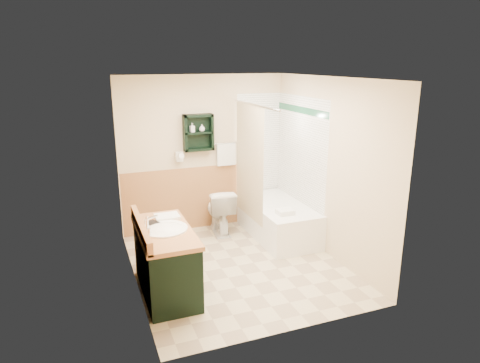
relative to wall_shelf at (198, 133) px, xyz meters
name	(u,v)px	position (x,y,z in m)	size (l,w,h in m)	color
floor	(238,266)	(0.10, -1.41, -1.55)	(3.00, 3.00, 0.00)	beige
back_wall	(203,153)	(0.10, 0.11, -0.35)	(2.60, 0.04, 2.40)	beige
left_wall	(128,189)	(-1.22, -1.41, -0.35)	(0.04, 3.00, 2.40)	beige
right_wall	(330,168)	(1.42, -1.41, -0.35)	(0.04, 3.00, 2.40)	beige
ceiling	(238,76)	(0.10, -1.41, 0.87)	(2.60, 3.00, 0.04)	white
wainscot_left	(136,245)	(-1.19, -1.41, -1.05)	(2.98, 2.98, 1.00)	tan
wainscot_back	(205,197)	(0.10, 0.08, -1.05)	(2.58, 2.58, 1.00)	tan
mirror_frame	(138,174)	(-1.17, -1.96, -0.05)	(1.30, 1.30, 1.00)	brown
mirror_glass	(139,174)	(-1.17, -1.96, -0.05)	(1.20, 1.20, 0.90)	white
tile_right	(300,167)	(1.38, -0.66, -0.50)	(1.50, 1.50, 2.10)	white
tile_back	(264,158)	(1.13, 0.07, -0.50)	(0.95, 0.95, 2.10)	white
tile_accent	(301,110)	(1.37, -0.66, 0.35)	(1.50, 1.50, 0.10)	#154C2F
wall_shelf	(198,133)	(0.00, 0.00, 0.00)	(0.45, 0.15, 0.55)	black
hair_dryer	(179,157)	(-0.30, 0.02, -0.35)	(0.10, 0.24, 0.18)	white
towel_bar	(226,143)	(0.45, 0.04, -0.20)	(0.40, 0.06, 0.40)	white
curtain_rod	(254,105)	(0.63, -0.66, 0.45)	(0.03, 0.03, 1.60)	silver
shower_curtain	(249,162)	(0.63, -0.48, -0.40)	(1.05, 1.05, 1.70)	beige
vanity	(166,261)	(-0.89, -1.72, -1.16)	(0.59, 1.22, 0.78)	black
bathtub	(278,220)	(1.03, -0.70, -1.29)	(0.77, 1.50, 0.51)	white
toilet	(220,211)	(0.24, -0.22, -1.20)	(0.40, 0.71, 0.70)	white
counter_towel	(167,217)	(-0.79, -1.38, -0.75)	(0.28, 0.22, 0.04)	white
vanity_book	(147,218)	(-1.06, -1.55, -0.67)	(0.15, 0.02, 0.20)	black
tub_towel	(285,212)	(0.91, -1.13, -1.00)	(0.23, 0.19, 0.07)	white
soap_bottle_a	(192,130)	(-0.09, -0.01, 0.05)	(0.06, 0.14, 0.06)	white
soap_bottle_b	(202,129)	(0.06, -0.01, 0.06)	(0.09, 0.11, 0.09)	white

